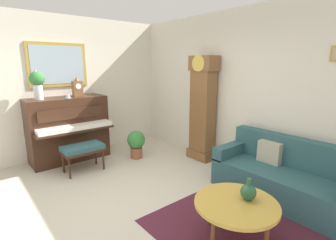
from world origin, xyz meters
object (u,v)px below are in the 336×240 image
(mantel_clock, at_px, (77,88))
(grandfather_clock, at_px, (202,111))
(green_jug, at_px, (248,192))
(potted_plant, at_px, (136,142))
(couch, at_px, (285,177))
(flower_vase, at_px, (37,82))
(teacup, at_px, (68,97))
(piano, at_px, (69,129))
(piano_bench, at_px, (83,149))
(coffee_table, at_px, (236,205))

(mantel_clock, bearing_deg, grandfather_clock, 48.05)
(green_jug, bearing_deg, potted_plant, 172.31)
(couch, height_order, flower_vase, flower_vase)
(mantel_clock, height_order, teacup, mantel_clock)
(green_jug, bearing_deg, teacup, -168.85)
(teacup, bearing_deg, mantel_clock, 118.57)
(grandfather_clock, height_order, green_jug, grandfather_clock)
(piano, bearing_deg, grandfather_clock, 51.41)
(piano_bench, xyz_separation_m, flower_vase, (-0.73, -0.44, 1.15))
(piano_bench, relative_size, teacup, 6.03)
(flower_vase, distance_m, green_jug, 3.89)
(coffee_table, xyz_separation_m, flower_vase, (-3.53, -1.00, 1.14))
(couch, relative_size, mantel_clock, 5.00)
(grandfather_clock, relative_size, green_jug, 8.46)
(piano_bench, xyz_separation_m, green_jug, (2.85, 0.70, 0.14))
(potted_plant, bearing_deg, grandfather_clock, 49.31)
(piano, height_order, piano_bench, piano)
(piano_bench, distance_m, mantel_clock, 1.27)
(green_jug, relative_size, potted_plant, 0.43)
(piano_bench, bearing_deg, mantel_clock, 160.59)
(grandfather_clock, relative_size, potted_plant, 3.62)
(piano, xyz_separation_m, green_jug, (3.58, 0.67, -0.09))
(flower_vase, bearing_deg, mantel_clock, 89.96)
(mantel_clock, distance_m, teacup, 0.31)
(green_jug, bearing_deg, piano_bench, -166.26)
(grandfather_clock, distance_m, coffee_table, 2.49)
(piano, height_order, mantel_clock, mantel_clock)
(couch, height_order, mantel_clock, mantel_clock)
(piano_bench, height_order, couch, couch)
(grandfather_clock, bearing_deg, green_jug, -35.32)
(mantel_clock, bearing_deg, potted_plant, 46.58)
(mantel_clock, bearing_deg, coffee_table, 4.88)
(grandfather_clock, relative_size, coffee_table, 2.31)
(couch, height_order, potted_plant, couch)
(coffee_table, bearing_deg, flower_vase, -164.16)
(flower_vase, bearing_deg, piano, 90.28)
(potted_plant, bearing_deg, flower_vase, -117.05)
(mantel_clock, bearing_deg, flower_vase, -90.04)
(mantel_clock, height_order, flower_vase, flower_vase)
(piano_bench, xyz_separation_m, mantel_clock, (-0.73, 0.26, 1.01))
(flower_vase, xyz_separation_m, potted_plant, (0.77, 1.52, -1.24))
(piano_bench, relative_size, flower_vase, 1.21)
(mantel_clock, xyz_separation_m, teacup, (0.13, -0.24, -0.15))
(mantel_clock, relative_size, flower_vase, 0.66)
(piano, relative_size, green_jug, 6.00)
(piano_bench, distance_m, green_jug, 2.93)
(couch, xyz_separation_m, mantel_clock, (-3.43, -1.59, 1.11))
(coffee_table, relative_size, flower_vase, 1.52)
(flower_vase, distance_m, potted_plant, 2.11)
(couch, bearing_deg, green_jug, -82.92)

